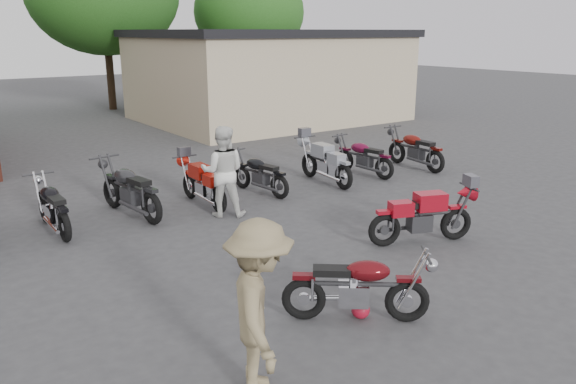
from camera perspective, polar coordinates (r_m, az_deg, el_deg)
ground at (r=8.44m, az=6.67°, el=-10.16°), size 90.00×90.00×0.00m
stucco_building at (r=24.75m, az=-2.10°, el=11.47°), size 10.00×8.00×3.50m
tree_2 at (r=29.04m, az=-18.07°, el=16.64°), size 7.04×7.04×8.80m
tree_3 at (r=32.46m, az=-3.93°, el=16.15°), size 6.08×6.08×7.60m
vintage_motorcycle at (r=7.48m, az=7.21°, el=-9.16°), size 1.85×1.65×1.09m
sportbike at (r=10.36m, az=13.61°, el=-2.12°), size 2.04×1.31×1.12m
helmet at (r=7.73m, az=7.38°, el=-11.81°), size 0.32×0.32×0.23m
person_light at (r=11.58m, az=-6.63°, el=2.08°), size 1.16×1.10×1.88m
person_tan at (r=5.88m, az=-2.89°, el=-11.81°), size 1.21×1.43×1.93m
row_bike_2 at (r=11.58m, az=-22.84°, el=-1.12°), size 0.65×1.89×1.09m
row_bike_3 at (r=12.02m, az=-15.84°, el=0.52°), size 1.05×2.23×1.24m
row_bike_4 at (r=12.44m, az=-8.68°, el=1.07°), size 0.62×1.86×1.08m
row_bike_5 at (r=13.23m, az=-2.97°, el=2.07°), size 0.89×1.88×1.05m
row_bike_6 at (r=14.16m, az=3.79°, el=3.25°), size 0.79×2.06×1.17m
row_bike_7 at (r=15.07m, az=7.64°, el=3.75°), size 0.85×1.93×1.08m
row_bike_8 at (r=16.12m, az=12.76°, el=4.46°), size 0.75×2.05×1.17m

